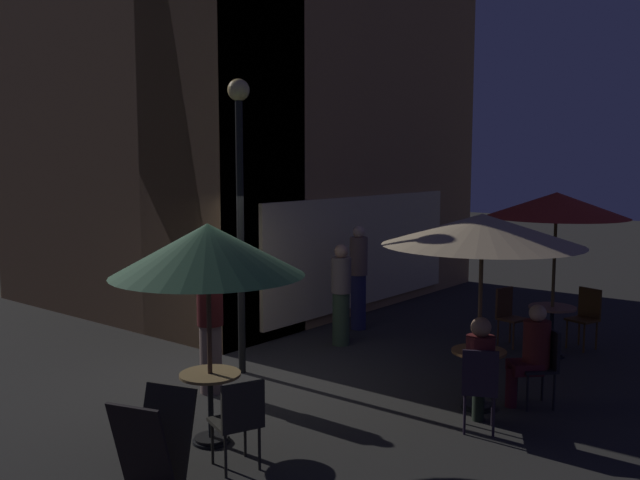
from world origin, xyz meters
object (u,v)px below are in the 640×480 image
menu_sandwich_board (154,442)px  cafe_table_2 (478,368)px  cafe_table_1 (210,395)px  cafe_chair_4 (543,360)px  patio_umbrella_0 (556,206)px  patio_umbrella_2 (482,230)px  cafe_table_0 (552,321)px  patron_seated_1 (532,349)px  patron_standing_2 (341,294)px  cafe_chair_0 (586,313)px  patron_standing_3 (359,277)px  cafe_chair_1 (508,312)px  street_lamp_near_corner (240,178)px  patron_seated_0 (480,366)px  patio_umbrella_1 (208,250)px  cafe_chair_3 (480,383)px  patron_standing_4 (210,330)px  cafe_chair_2 (239,417)px

menu_sandwich_board → cafe_table_2: 3.99m
cafe_table_1 → cafe_chair_4: bearing=-35.4°
patio_umbrella_0 → patio_umbrella_2: size_ratio=1.06×
cafe_table_2 → patio_umbrella_2: patio_umbrella_2 is taller
cafe_table_0 → patron_seated_1: patron_seated_1 is taller
patio_umbrella_0 → patron_standing_2: (-1.49, 2.90, -1.47)m
cafe_chair_0 → patron_standing_3: bearing=-53.1°
menu_sandwich_board → patio_umbrella_0: patio_umbrella_0 is taller
cafe_table_2 → cafe_chair_1: (2.94, 0.92, 0.06)m
street_lamp_near_corner → cafe_table_0: (3.53, -3.11, -2.19)m
patron_standing_2 → patio_umbrella_2: bearing=-147.1°
patron_seated_0 → patron_standing_2: size_ratio=0.78×
patron_standing_3 → patio_umbrella_0: bearing=-152.3°
cafe_chair_0 → patio_umbrella_1: bearing=0.6°
cafe_table_1 → cafe_chair_0: bearing=-16.8°
patio_umbrella_0 → patio_umbrella_2: bearing=-177.5°
cafe_table_0 → patron_seated_0: (-3.31, -0.41, 0.17)m
cafe_table_2 → cafe_chair_3: size_ratio=0.75×
patio_umbrella_2 → cafe_chair_0: (3.53, -0.13, -1.59)m
street_lamp_near_corner → patio_umbrella_2: 3.37m
patio_umbrella_0 → cafe_chair_3: bearing=-172.1°
cafe_table_2 → cafe_chair_0: cafe_chair_0 is taller
street_lamp_near_corner → menu_sandwich_board: (-2.95, -1.85, -2.30)m
menu_sandwich_board → patron_standing_2: size_ratio=0.53×
cafe_table_1 → patron_standing_3: 5.28m
cafe_table_2 → patron_standing_2: 3.29m
patron_standing_4 → patron_seated_1: bearing=56.3°
cafe_chair_2 → patio_umbrella_2: bearing=-87.4°
patio_umbrella_2 → cafe_chair_4: patio_umbrella_2 is taller
patron_seated_0 → cafe_table_0: bearing=-19.8°
patron_seated_1 → patron_standing_3: patron_standing_3 is taller
patio_umbrella_2 → cafe_chair_4: (0.57, -0.58, -1.60)m
cafe_chair_3 → patron_standing_3: patron_standing_3 is taller
cafe_table_0 → cafe_chair_4: size_ratio=0.82×
patio_umbrella_1 → cafe_chair_4: bearing=-35.4°
street_lamp_near_corner → patron_standing_3: size_ratio=2.21×
cafe_table_1 → cafe_chair_1: bearing=-8.4°
street_lamp_near_corner → cafe_chair_1: bearing=-31.7°
cafe_table_1 → patron_seated_1: size_ratio=0.60×
patron_seated_0 → patron_standing_4: 3.40m
patron_standing_3 → patron_standing_4: size_ratio=1.12×
menu_sandwich_board → patron_seated_1: size_ratio=0.69×
patron_seated_1 → patron_standing_4: 4.01m
patio_umbrella_1 → patron_seated_0: 3.25m
patio_umbrella_2 → cafe_chair_3: bearing=-153.2°
cafe_chair_2 → cafe_table_1: bearing=-0.0°
cafe_table_0 → patron_seated_1: (-2.26, -0.59, 0.15)m
patio_umbrella_1 → patron_standing_4: patio_umbrella_1 is taller
street_lamp_near_corner → cafe_table_2: 4.01m
patio_umbrella_1 → cafe_chair_0: patio_umbrella_1 is taller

